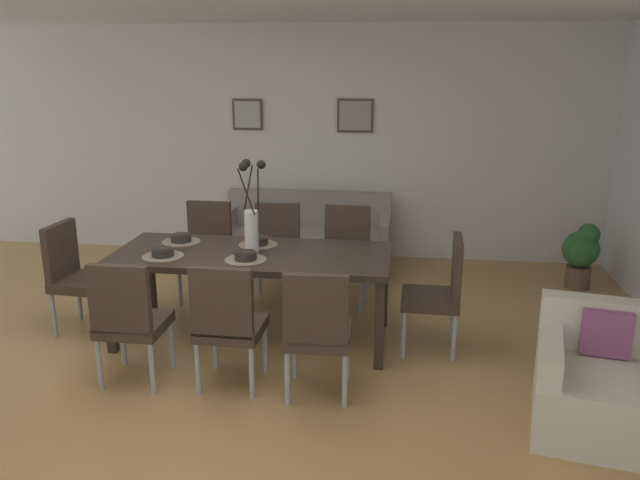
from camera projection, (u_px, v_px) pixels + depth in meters
ground_plane at (202, 379)px, 4.63m from camera, size 9.00×9.00×0.00m
back_wall_panel at (284, 142)px, 7.38m from camera, size 9.00×0.10×2.60m
dining_table at (252, 260)px, 5.14m from camera, size 2.20×0.93×0.74m
dining_chair_near_left at (129, 317)px, 4.43m from camera, size 0.44×0.44×0.92m
dining_chair_near_right at (207, 246)px, 6.10m from camera, size 0.44×0.44×0.92m
dining_chair_far_left at (228, 320)px, 4.37m from camera, size 0.45×0.45×0.92m
dining_chair_far_right at (276, 248)px, 6.03m from camera, size 0.46×0.46×0.92m
dining_chair_mid_left at (317, 328)px, 4.25m from camera, size 0.46×0.46×0.92m
dining_chair_mid_right at (345, 252)px, 5.93m from camera, size 0.47×0.47×0.92m
dining_chair_head_west at (75, 272)px, 5.37m from camera, size 0.47×0.47×0.92m
dining_chair_head_east at (441, 289)px, 4.97m from camera, size 0.45×0.45×0.92m
centerpiece_vase at (251, 218)px, 5.04m from camera, size 0.21×0.23×0.73m
placemat_near_left at (163, 256)px, 5.01m from camera, size 0.32×0.32×0.01m
bowl_near_left at (163, 252)px, 5.00m from camera, size 0.17×0.17×0.07m
placemat_near_right at (181, 242)px, 5.40m from camera, size 0.32×0.32×0.01m
bowl_near_right at (181, 237)px, 5.39m from camera, size 0.17×0.17×0.07m
placemat_far_left at (246, 260)px, 4.92m from camera, size 0.32×0.32×0.01m
bowl_far_left at (246, 255)px, 4.91m from camera, size 0.17×0.17×0.07m
placemat_far_right at (258, 245)px, 5.32m from camera, size 0.32×0.32×0.01m
bowl_far_right at (258, 240)px, 5.31m from camera, size 0.17×0.17×0.07m
sofa at (305, 243)px, 7.03m from camera, size 1.83×0.84×0.80m
armchair at (603, 385)px, 3.96m from camera, size 0.94×0.94×0.75m
framed_picture_left at (247, 114)px, 7.27m from camera, size 0.34×0.03×0.35m
framed_picture_center at (355, 116)px, 7.12m from camera, size 0.40×0.03×0.37m
potted_plant at (581, 252)px, 6.39m from camera, size 0.36×0.36×0.67m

